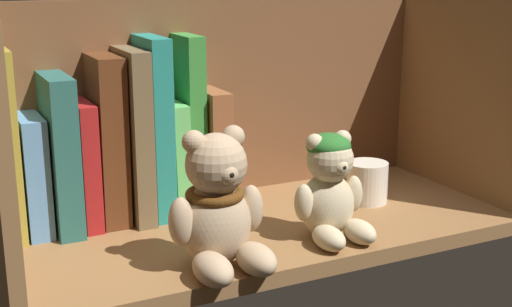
% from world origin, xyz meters
% --- Properties ---
extents(shelf_board, '(0.65, 0.28, 0.02)m').
position_xyz_m(shelf_board, '(0.00, 0.00, 0.01)').
color(shelf_board, olive).
rests_on(shelf_board, ground).
extents(shelf_back_panel, '(0.67, 0.01, 0.31)m').
position_xyz_m(shelf_back_panel, '(0.00, 0.15, 0.15)').
color(shelf_back_panel, brown).
rests_on(shelf_back_panel, ground).
extents(shelf_side_panel_right, '(0.02, 0.31, 0.31)m').
position_xyz_m(shelf_side_panel_right, '(0.33, 0.00, 0.15)').
color(shelf_side_panel_right, olive).
rests_on(shelf_side_panel_right, ground).
extents(book_0, '(0.02, 0.13, 0.24)m').
position_xyz_m(book_0, '(-0.30, 0.12, 0.14)').
color(book_0, '#A69434').
rests_on(book_0, shelf_board).
extents(book_1, '(0.03, 0.12, 0.15)m').
position_xyz_m(book_1, '(-0.27, 0.12, 0.10)').
color(book_1, '#5A8FBF').
rests_on(book_1, shelf_board).
extents(book_2, '(0.03, 0.15, 0.20)m').
position_xyz_m(book_2, '(-0.24, 0.12, 0.12)').
color(book_2, '#275F58').
rests_on(book_2, shelf_board).
extents(book_3, '(0.02, 0.13, 0.16)m').
position_xyz_m(book_3, '(-0.21, 0.12, 0.10)').
color(book_3, '#A81C1C').
rests_on(book_3, shelf_board).
extents(book_4, '(0.04, 0.12, 0.22)m').
position_xyz_m(book_4, '(-0.18, 0.12, 0.13)').
color(book_4, '#5C3017').
rests_on(book_4, shelf_board).
extents(book_5, '(0.03, 0.15, 0.23)m').
position_xyz_m(book_5, '(-0.14, 0.12, 0.13)').
color(book_5, brown).
rests_on(book_5, shelf_board).
extents(book_6, '(0.03, 0.13, 0.24)m').
position_xyz_m(book_6, '(-0.11, 0.12, 0.14)').
color(book_6, teal).
rests_on(book_6, shelf_board).
extents(book_7, '(0.02, 0.12, 0.15)m').
position_xyz_m(book_7, '(-0.09, 0.12, 0.10)').
color(book_7, '#6CCF6A').
rests_on(book_7, shelf_board).
extents(book_8, '(0.02, 0.09, 0.24)m').
position_xyz_m(book_8, '(-0.06, 0.12, 0.14)').
color(book_8, '#398C38').
rests_on(book_8, shelf_board).
extents(book_9, '(0.03, 0.12, 0.16)m').
position_xyz_m(book_9, '(-0.03, 0.12, 0.10)').
color(book_9, '#965632').
rests_on(book_9, shelf_board).
extents(teddy_bear_larger, '(0.12, 0.12, 0.16)m').
position_xyz_m(teddy_bear_larger, '(-0.11, -0.10, 0.09)').
color(teddy_bear_larger, tan).
rests_on(teddy_bear_larger, shelf_board).
extents(teddy_bear_smaller, '(0.10, 0.10, 0.13)m').
position_xyz_m(teddy_bear_smaller, '(0.05, -0.08, 0.08)').
color(teddy_bear_smaller, beige).
rests_on(teddy_bear_smaller, shelf_board).
extents(pillar_candle, '(0.06, 0.06, 0.06)m').
position_xyz_m(pillar_candle, '(0.17, 0.01, 0.05)').
color(pillar_candle, silver).
rests_on(pillar_candle, shelf_board).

